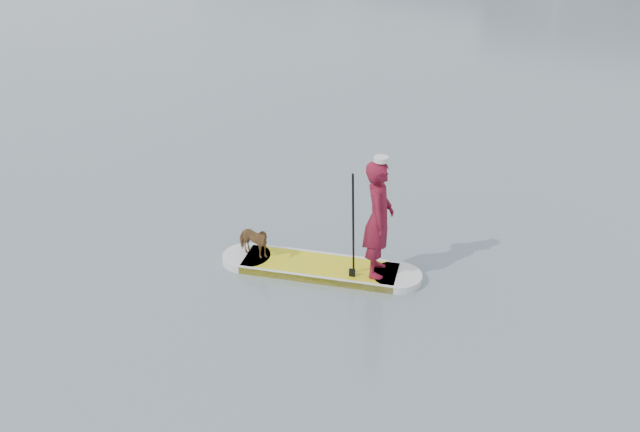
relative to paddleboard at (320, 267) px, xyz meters
The scene contains 5 objects.
paddleboard is the anchor object (origin of this frame).
paddler 1.36m from the paddleboard, 16.31° to the left, with size 0.69×0.45×1.90m, color maroon.
white_cap 2.19m from the paddleboard, 16.31° to the left, with size 0.22×0.22×0.07m, color silver.
dog 1.17m from the paddleboard, 163.69° to the right, with size 0.30×0.65×0.55m, color brown.
paddle 0.96m from the paddleboard, ahead, with size 0.12×0.30×2.00m.
Camera 1 is at (1.09, -5.20, 6.15)m, focal length 40.00 mm.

